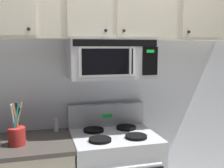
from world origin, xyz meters
name	(u,v)px	position (x,y,z in m)	size (l,w,h in m)	color
back_wall	(104,80)	(0.00, 0.79, 1.35)	(5.20, 0.10, 2.70)	silver
over_range_microwave	(111,59)	(0.00, 0.54, 1.58)	(0.76, 0.43, 0.35)	#B7BABF
upper_cabinets	(110,9)	(0.00, 0.57, 2.02)	(2.50, 0.36, 0.55)	beige
utensil_crock_red	(17,134)	(-0.82, 0.36, 0.99)	(0.14, 0.14, 0.35)	red
salt_shaker	(56,125)	(-0.50, 0.65, 0.96)	(0.04, 0.04, 0.12)	white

